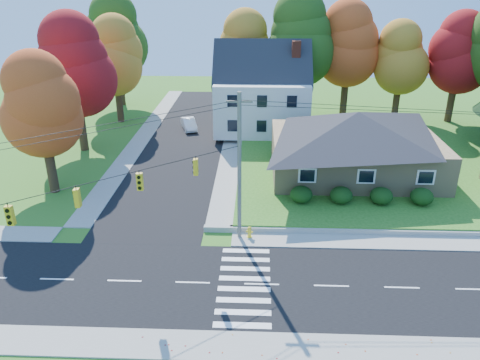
# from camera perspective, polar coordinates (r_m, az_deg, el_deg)

# --- Properties ---
(ground) EXTENTS (120.00, 120.00, 0.00)m
(ground) POSITION_cam_1_polar(r_m,az_deg,el_deg) (27.63, 2.66, -12.60)
(ground) COLOR #3D7923
(road_main) EXTENTS (90.00, 8.00, 0.02)m
(road_main) POSITION_cam_1_polar(r_m,az_deg,el_deg) (27.62, 2.66, -12.59)
(road_main) COLOR black
(road_main) RESTS_ON ground
(road_cross) EXTENTS (8.00, 44.00, 0.02)m
(road_cross) POSITION_cam_1_polar(r_m,az_deg,el_deg) (51.52, -6.38, 5.10)
(road_cross) COLOR black
(road_cross) RESTS_ON ground
(sidewalk_north) EXTENTS (90.00, 2.00, 0.08)m
(sidewalk_north) POSITION_cam_1_polar(r_m,az_deg,el_deg) (31.78, 2.64, -7.19)
(sidewalk_north) COLOR #9C9A90
(sidewalk_north) RESTS_ON ground
(sidewalk_south) EXTENTS (90.00, 2.00, 0.08)m
(sidewalk_south) POSITION_cam_1_polar(r_m,az_deg,el_deg) (23.76, 2.69, -19.69)
(sidewalk_south) COLOR #9C9A90
(sidewalk_south) RESTS_ON ground
(lawn) EXTENTS (30.00, 30.00, 0.50)m
(lawn) POSITION_cam_1_polar(r_m,az_deg,el_deg) (48.06, 18.31, 2.92)
(lawn) COLOR #3D7923
(lawn) RESTS_ON ground
(ranch_house) EXTENTS (14.60, 10.60, 5.40)m
(ranch_house) POSITION_cam_1_polar(r_m,az_deg,el_deg) (41.29, 13.89, 4.55)
(ranch_house) COLOR tan
(ranch_house) RESTS_ON lawn
(colonial_house) EXTENTS (10.40, 8.40, 9.60)m
(colonial_house) POSITION_cam_1_polar(r_m,az_deg,el_deg) (51.62, 2.72, 10.53)
(colonial_house) COLOR silver
(colonial_house) RESTS_ON lawn
(hedge_row) EXTENTS (10.70, 1.70, 1.27)m
(hedge_row) POSITION_cam_1_polar(r_m,az_deg,el_deg) (36.35, 14.56, -1.83)
(hedge_row) COLOR #163A10
(hedge_row) RESTS_ON lawn
(traffic_infrastructure) EXTENTS (38.10, 10.66, 10.00)m
(traffic_infrastructure) POSITION_cam_1_polar(r_m,az_deg,el_deg) (26.14, 2.53, -1.69)
(traffic_infrastructure) COLOR #666059
(traffic_infrastructure) RESTS_ON ground
(tree_lot_0) EXTENTS (6.72, 6.72, 12.51)m
(tree_lot_0) POSITION_cam_1_polar(r_m,az_deg,el_deg) (56.85, 0.64, 15.61)
(tree_lot_0) COLOR #3F2A19
(tree_lot_0) RESTS_ON lawn
(tree_lot_1) EXTENTS (7.84, 7.84, 14.60)m
(tree_lot_1) POSITION_cam_1_polar(r_m,az_deg,el_deg) (55.84, 7.05, 16.64)
(tree_lot_1) COLOR #3F2A19
(tree_lot_1) RESTS_ON lawn
(tree_lot_2) EXTENTS (7.28, 7.28, 13.56)m
(tree_lot_2) POSITION_cam_1_polar(r_m,az_deg,el_deg) (57.68, 13.13, 15.79)
(tree_lot_2) COLOR #3F2A19
(tree_lot_2) RESTS_ON lawn
(tree_lot_3) EXTENTS (6.16, 6.16, 11.47)m
(tree_lot_3) POSITION_cam_1_polar(r_m,az_deg,el_deg) (58.28, 19.15, 13.90)
(tree_lot_3) COLOR #3F2A19
(tree_lot_3) RESTS_ON lawn
(tree_lot_4) EXTENTS (6.72, 6.72, 12.51)m
(tree_lot_4) POSITION_cam_1_polar(r_m,az_deg,el_deg) (59.23, 25.22, 13.77)
(tree_lot_4) COLOR #3F2A19
(tree_lot_4) RESTS_ON lawn
(tree_west_0) EXTENTS (6.16, 6.16, 11.47)m
(tree_west_0) POSITION_cam_1_polar(r_m,az_deg,el_deg) (39.18, -23.17, 8.25)
(tree_west_0) COLOR #3F2A19
(tree_west_0) RESTS_ON ground
(tree_west_1) EXTENTS (7.28, 7.28, 13.56)m
(tree_west_1) POSITION_cam_1_polar(r_m,az_deg,el_deg) (48.29, -19.69, 13.00)
(tree_west_1) COLOR #3F2A19
(tree_west_1) RESTS_ON ground
(tree_west_2) EXTENTS (6.72, 6.72, 12.51)m
(tree_west_2) POSITION_cam_1_polar(r_m,az_deg,el_deg) (57.39, -15.07, 14.40)
(tree_west_2) COLOR #3F2A19
(tree_west_2) RESTS_ON ground
(tree_west_3) EXTENTS (7.84, 7.84, 14.60)m
(tree_west_3) POSITION_cam_1_polar(r_m,az_deg,el_deg) (65.39, -14.92, 16.64)
(tree_west_3) COLOR #3F2A19
(tree_west_3) RESTS_ON ground
(white_car) EXTENTS (2.47, 4.11, 1.28)m
(white_car) POSITION_cam_1_polar(r_m,az_deg,el_deg) (54.33, -6.23, 6.81)
(white_car) COLOR white
(white_car) RESTS_ON road_cross
(fire_hydrant) EXTENTS (0.49, 0.38, 0.85)m
(fire_hydrant) POSITION_cam_1_polar(r_m,az_deg,el_deg) (31.75, 1.15, -6.42)
(fire_hydrant) COLOR yellow
(fire_hydrant) RESTS_ON ground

